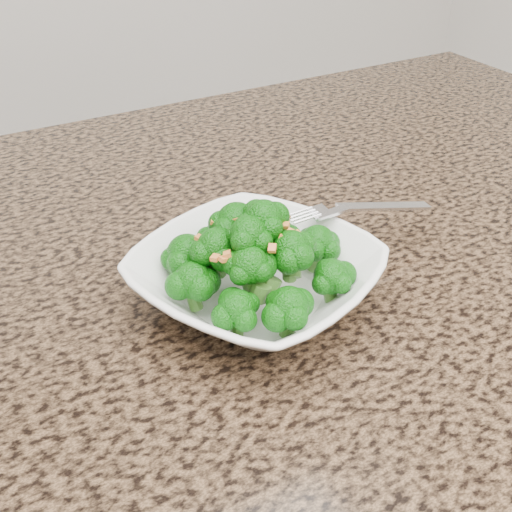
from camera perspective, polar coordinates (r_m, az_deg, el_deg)
granite_counter at (r=0.56m, az=-9.04°, el=-9.08°), size 1.64×1.04×0.03m
bowl at (r=0.57m, az=0.00°, el=-2.06°), size 0.27×0.27×0.05m
broccoli_pile at (r=0.54m, az=0.00°, el=2.95°), size 0.18×0.18×0.07m
garlic_topping at (r=0.52m, az=0.00°, el=6.32°), size 0.11×0.11×0.01m
fork at (r=0.62m, az=7.49°, el=4.08°), size 0.18×0.04×0.01m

